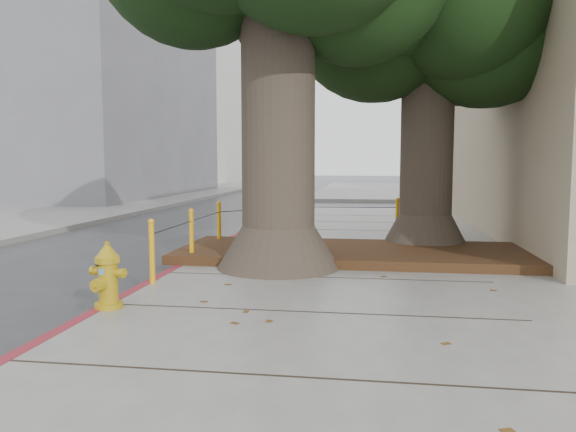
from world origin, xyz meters
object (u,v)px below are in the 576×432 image
Objects in this scene: car_red at (575,192)px; car_dark at (102,189)px; car_silver at (476,191)px; fire_hydrant at (108,276)px.

car_red reaches higher than car_dark.
car_red is at bearing -115.68° from car_silver.
car_red is (3.57, -1.79, 0.08)m from car_silver.
car_silver is at bearing 9.12° from car_dark.
car_silver reaches higher than car_dark.
fire_hydrant is at bearing 149.03° from car_red.
fire_hydrant is 21.27m from car_silver.
car_red reaches higher than car_silver.
car_red is at bearing 3.98° from car_dark.
fire_hydrant is at bearing 159.63° from car_silver.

